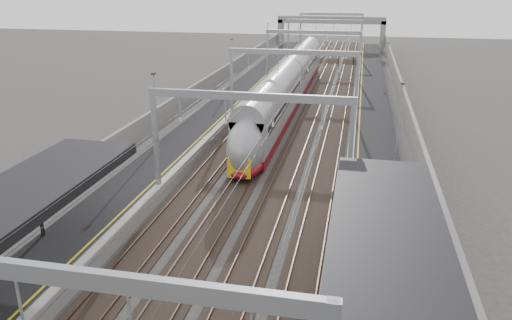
% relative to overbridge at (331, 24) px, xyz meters
% --- Properties ---
extents(platform_left, '(4.00, 120.00, 1.00)m').
position_rel_overbridge_xyz_m(platform_left, '(-8.00, -55.00, -4.81)').
color(platform_left, black).
rests_on(platform_left, ground).
extents(platform_right, '(4.00, 120.00, 1.00)m').
position_rel_overbridge_xyz_m(platform_right, '(8.00, -55.00, -4.81)').
color(platform_right, black).
rests_on(platform_right, ground).
extents(tracks, '(11.40, 140.00, 0.20)m').
position_rel_overbridge_xyz_m(tracks, '(0.00, -55.00, -5.26)').
color(tracks, black).
rests_on(tracks, ground).
extents(overhead_line, '(13.00, 140.00, 6.60)m').
position_rel_overbridge_xyz_m(overhead_line, '(0.00, -48.38, 0.83)').
color(overhead_line, gray).
rests_on(overhead_line, platform_left).
extents(overbridge, '(22.00, 2.20, 6.90)m').
position_rel_overbridge_xyz_m(overbridge, '(0.00, 0.00, 0.00)').
color(overbridge, slate).
rests_on(overbridge, ground).
extents(wall_left, '(0.30, 120.00, 3.20)m').
position_rel_overbridge_xyz_m(wall_left, '(-11.20, -55.00, -3.71)').
color(wall_left, slate).
rests_on(wall_left, ground).
extents(wall_right, '(0.30, 120.00, 3.20)m').
position_rel_overbridge_xyz_m(wall_right, '(11.20, -55.00, -3.71)').
color(wall_right, slate).
rests_on(wall_right, ground).
extents(train, '(2.72, 49.62, 4.31)m').
position_rel_overbridge_xyz_m(train, '(-1.50, -51.65, -3.20)').
color(train, maroon).
rests_on(train, ground).
extents(signal_green, '(0.32, 0.32, 3.48)m').
position_rel_overbridge_xyz_m(signal_green, '(-5.20, -26.43, -2.89)').
color(signal_green, black).
rests_on(signal_green, ground).
extents(signal_red_near, '(0.32, 0.32, 3.48)m').
position_rel_overbridge_xyz_m(signal_red_near, '(3.20, -28.52, -2.89)').
color(signal_red_near, black).
rests_on(signal_red_near, ground).
extents(signal_red_far, '(0.32, 0.32, 3.48)m').
position_rel_overbridge_xyz_m(signal_red_far, '(5.40, -27.45, -2.89)').
color(signal_red_far, black).
rests_on(signal_red_far, ground).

